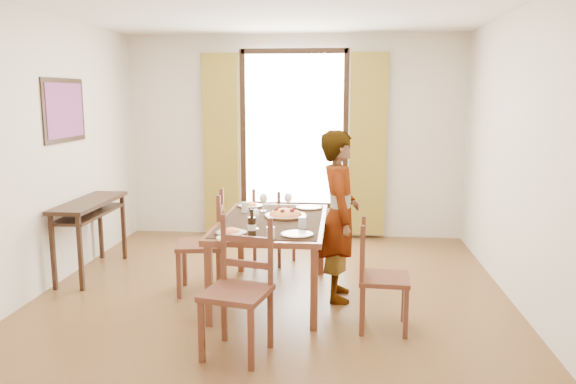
# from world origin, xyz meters

# --- Properties ---
(ground) EXTENTS (5.00, 5.00, 0.00)m
(ground) POSITION_xyz_m (0.00, 0.00, 0.00)
(ground) COLOR brown
(ground) RESTS_ON ground
(room_shell) EXTENTS (4.60, 5.10, 2.74)m
(room_shell) POSITION_xyz_m (-0.00, 0.13, 1.54)
(room_shell) COLOR beige
(room_shell) RESTS_ON ground
(console_table) EXTENTS (0.38, 1.20, 0.80)m
(console_table) POSITION_xyz_m (-2.03, 0.60, 0.68)
(console_table) COLOR black
(console_table) RESTS_ON ground
(dining_table) EXTENTS (0.99, 1.60, 0.76)m
(dining_table) POSITION_xyz_m (-0.00, 0.07, 0.69)
(dining_table) COLOR brown
(dining_table) RESTS_ON ground
(chair_west) EXTENTS (0.49, 0.49, 0.99)m
(chair_west) POSITION_xyz_m (-0.68, 0.15, 0.46)
(chair_west) COLOR brown
(chair_west) RESTS_ON ground
(chair_north) EXTENTS (0.51, 0.51, 0.87)m
(chair_north) POSITION_xyz_m (-0.13, 1.16, 0.40)
(chair_north) COLOR brown
(chair_north) RESTS_ON ground
(chair_south) EXTENTS (0.54, 0.54, 1.02)m
(chair_south) POSITION_xyz_m (-0.10, -1.13, 0.47)
(chair_south) COLOR brown
(chair_south) RESTS_ON ground
(chair_east) EXTENTS (0.43, 0.43, 0.91)m
(chair_east) POSITION_xyz_m (0.97, -0.58, 0.42)
(chair_east) COLOR brown
(chair_east) RESTS_ON ground
(man) EXTENTS (0.63, 0.46, 1.59)m
(man) POSITION_xyz_m (0.63, 0.11, 0.80)
(man) COLOR gray
(man) RESTS_ON ground
(plate_sw) EXTENTS (0.27, 0.27, 0.05)m
(plate_sw) POSITION_xyz_m (-0.28, -0.50, 0.78)
(plate_sw) COLOR silver
(plate_sw) RESTS_ON dining_table
(plate_se) EXTENTS (0.27, 0.27, 0.05)m
(plate_se) POSITION_xyz_m (0.28, -0.50, 0.78)
(plate_se) COLOR silver
(plate_se) RESTS_ON dining_table
(plate_nw) EXTENTS (0.27, 0.27, 0.05)m
(plate_nw) POSITION_xyz_m (-0.31, 0.66, 0.78)
(plate_nw) COLOR silver
(plate_nw) RESTS_ON dining_table
(plate_ne) EXTENTS (0.27, 0.27, 0.05)m
(plate_ne) POSITION_xyz_m (0.31, 0.63, 0.78)
(plate_ne) COLOR silver
(plate_ne) RESTS_ON dining_table
(pasta_platter) EXTENTS (0.40, 0.40, 0.10)m
(pasta_platter) POSITION_xyz_m (0.11, 0.19, 0.81)
(pasta_platter) COLOR #C55519
(pasta_platter) RESTS_ON dining_table
(caprese_plate) EXTENTS (0.20, 0.20, 0.04)m
(caprese_plate) POSITION_xyz_m (-0.26, -0.67, 0.78)
(caprese_plate) COLOR silver
(caprese_plate) RESTS_ON dining_table
(wine_glass_a) EXTENTS (0.08, 0.08, 0.18)m
(wine_glass_a) POSITION_xyz_m (-0.10, -0.32, 0.85)
(wine_glass_a) COLOR white
(wine_glass_a) RESTS_ON dining_table
(wine_glass_b) EXTENTS (0.08, 0.08, 0.18)m
(wine_glass_b) POSITION_xyz_m (0.11, 0.49, 0.85)
(wine_glass_b) COLOR white
(wine_glass_b) RESTS_ON dining_table
(wine_glass_c) EXTENTS (0.08, 0.08, 0.18)m
(wine_glass_c) POSITION_xyz_m (-0.13, 0.43, 0.85)
(wine_glass_c) COLOR white
(wine_glass_c) RESTS_ON dining_table
(tumbler_a) EXTENTS (0.07, 0.07, 0.10)m
(tumbler_a) POSITION_xyz_m (0.31, -0.24, 0.81)
(tumbler_a) COLOR silver
(tumbler_a) RESTS_ON dining_table
(tumbler_b) EXTENTS (0.07, 0.07, 0.10)m
(tumbler_b) POSITION_xyz_m (-0.31, 0.39, 0.81)
(tumbler_b) COLOR silver
(tumbler_b) RESTS_ON dining_table
(tumbler_c) EXTENTS (0.07, 0.07, 0.10)m
(tumbler_c) POSITION_xyz_m (0.08, -0.63, 0.81)
(tumbler_c) COLOR silver
(tumbler_c) RESTS_ON dining_table
(wine_bottle) EXTENTS (0.07, 0.07, 0.25)m
(wine_bottle) POSITION_xyz_m (-0.07, -0.65, 0.88)
(wine_bottle) COLOR black
(wine_bottle) RESTS_ON dining_table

